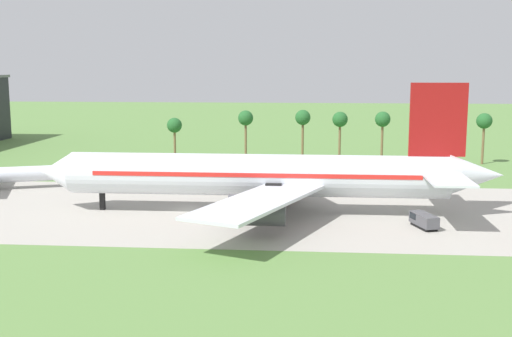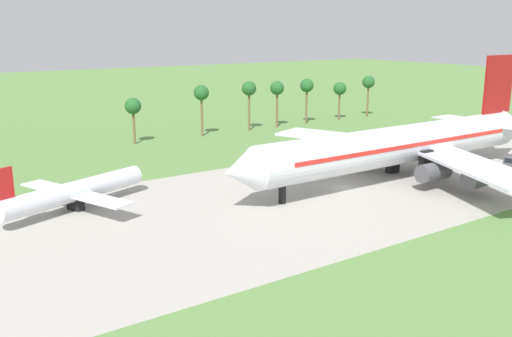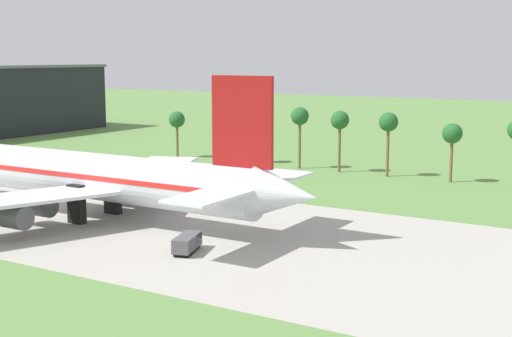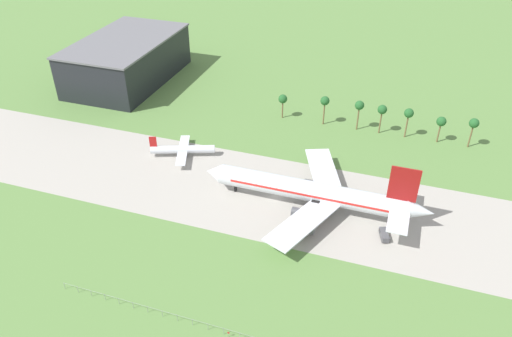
{
  "view_description": "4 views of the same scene",
  "coord_description": "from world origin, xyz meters",
  "px_view_note": "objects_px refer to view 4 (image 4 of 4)",
  "views": [
    {
      "loc": [
        19.28,
        -98.3,
        22.53
      ],
      "look_at": [
        11.11,
        -1.38,
        6.95
      ],
      "focal_mm": 45.0,
      "sensor_mm": 36.0,
      "label": 1
    },
    {
      "loc": [
        -61.88,
        -64.63,
        24.77
      ],
      "look_at": [
        -17.96,
        -1.38,
        5.95
      ],
      "focal_mm": 40.0,
      "sensor_mm": 36.0,
      "label": 2
    },
    {
      "loc": [
        83.38,
        -72.88,
        22.37
      ],
      "look_at": [
        40.18,
        -1.38,
        9.17
      ],
      "focal_mm": 50.0,
      "sensor_mm": 36.0,
      "label": 3
    },
    {
      "loc": [
        35.31,
        -123.95,
        97.32
      ],
      "look_at": [
        -8.36,
        5.0,
        6.0
      ],
      "focal_mm": 35.0,
      "sensor_mm": 36.0,
      "label": 4
    }
  ],
  "objects_px": {
    "regional_aircraft": "(182,149)",
    "baggage_tug": "(384,234)",
    "jet_airliner": "(315,192)",
    "terminal_building": "(127,60)",
    "no_stopping_sign": "(229,334)"
  },
  "relations": [
    {
      "from": "regional_aircraft",
      "to": "baggage_tug",
      "type": "relative_size",
      "value": 3.99
    },
    {
      "from": "jet_airliner",
      "to": "baggage_tug",
      "type": "distance_m",
      "value": 24.15
    },
    {
      "from": "jet_airliner",
      "to": "no_stopping_sign",
      "type": "distance_m",
      "value": 54.67
    },
    {
      "from": "jet_airliner",
      "to": "terminal_building",
      "type": "bearing_deg",
      "value": 147.34
    },
    {
      "from": "jet_airliner",
      "to": "no_stopping_sign",
      "type": "xyz_separation_m",
      "value": [
        -7.54,
        -53.93,
        -4.83
      ]
    },
    {
      "from": "jet_airliner",
      "to": "terminal_building",
      "type": "height_order",
      "value": "jet_airliner"
    },
    {
      "from": "baggage_tug",
      "to": "no_stopping_sign",
      "type": "height_order",
      "value": "baggage_tug"
    },
    {
      "from": "regional_aircraft",
      "to": "baggage_tug",
      "type": "xyz_separation_m",
      "value": [
        74.51,
        -21.59,
        -1.58
      ]
    },
    {
      "from": "regional_aircraft",
      "to": "terminal_building",
      "type": "distance_m",
      "value": 76.09
    },
    {
      "from": "regional_aircraft",
      "to": "baggage_tug",
      "type": "distance_m",
      "value": 77.59
    },
    {
      "from": "jet_airliner",
      "to": "terminal_building",
      "type": "distance_m",
      "value": 125.56
    },
    {
      "from": "no_stopping_sign",
      "to": "terminal_building",
      "type": "xyz_separation_m",
      "value": [
        -98.12,
        121.65,
        8.89
      ]
    },
    {
      "from": "terminal_building",
      "to": "jet_airliner",
      "type": "bearing_deg",
      "value": -32.66
    },
    {
      "from": "regional_aircraft",
      "to": "baggage_tug",
      "type": "bearing_deg",
      "value": -16.16
    },
    {
      "from": "regional_aircraft",
      "to": "no_stopping_sign",
      "type": "relative_size",
      "value": 13.45
    }
  ]
}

